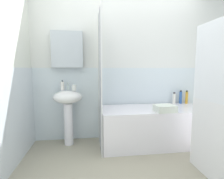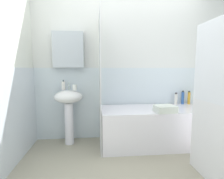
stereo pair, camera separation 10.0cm
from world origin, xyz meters
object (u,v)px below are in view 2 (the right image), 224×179
(sink, at_px, (69,105))
(toothbrush_cup, at_px, (75,88))
(soap_dispenser, at_px, (63,86))
(body_wash_bottle, at_px, (183,98))
(bathtub, at_px, (153,126))
(conditioner_bottle, at_px, (189,98))
(lotion_bottle, at_px, (176,99))
(towel_folded, at_px, (165,109))

(sink, distance_m, toothbrush_cup, 0.29)
(sink, relative_size, soap_dispenser, 5.44)
(soap_dispenser, bearing_deg, sink, -42.05)
(body_wash_bottle, bearing_deg, bathtub, -155.12)
(bathtub, relative_size, body_wash_bottle, 6.98)
(sink, bearing_deg, body_wash_bottle, 3.81)
(conditioner_bottle, height_order, lotion_bottle, conditioner_bottle)
(lotion_bottle, bearing_deg, towel_folded, -128.59)
(conditioner_bottle, bearing_deg, bathtub, -159.49)
(sink, xyz_separation_m, bathtub, (1.31, -0.15, -0.34))
(toothbrush_cup, relative_size, lotion_bottle, 0.44)
(toothbrush_cup, bearing_deg, soap_dispenser, 151.88)
(toothbrush_cup, height_order, body_wash_bottle, toothbrush_cup)
(toothbrush_cup, relative_size, body_wash_bottle, 0.39)
(soap_dispenser, relative_size, towel_folded, 0.56)
(bathtub, bearing_deg, towel_folded, -71.40)
(toothbrush_cup, bearing_deg, conditioner_bottle, 4.06)
(soap_dispenser, distance_m, towel_folded, 1.58)
(sink, bearing_deg, conditioner_bottle, 3.18)
(conditioner_bottle, xyz_separation_m, towel_folded, (-0.63, -0.50, -0.06))
(soap_dispenser, distance_m, toothbrush_cup, 0.21)
(body_wash_bottle, bearing_deg, lotion_bottle, -169.00)
(soap_dispenser, height_order, bathtub, soap_dispenser)
(sink, height_order, bathtub, sink)
(conditioner_bottle, bearing_deg, toothbrush_cup, -175.94)
(bathtub, height_order, towel_folded, towel_folded)
(toothbrush_cup, height_order, bathtub, toothbrush_cup)
(bathtub, xyz_separation_m, towel_folded, (0.08, -0.24, 0.34))
(lotion_bottle, bearing_deg, soap_dispenser, -179.18)
(bathtub, bearing_deg, sink, 173.33)
(conditioner_bottle, bearing_deg, sink, -176.82)
(body_wash_bottle, height_order, towel_folded, body_wash_bottle)
(sink, height_order, conditioner_bottle, sink)
(towel_folded, bearing_deg, lotion_bottle, 51.41)
(sink, bearing_deg, lotion_bottle, 3.27)
(soap_dispenser, distance_m, bathtub, 1.55)
(bathtub, xyz_separation_m, body_wash_bottle, (0.61, 0.28, 0.40))
(lotion_bottle, bearing_deg, conditioner_bottle, 2.52)
(bathtub, relative_size, towel_folded, 5.79)
(soap_dispenser, xyz_separation_m, toothbrush_cup, (0.19, -0.10, -0.02))
(soap_dispenser, xyz_separation_m, bathtub, (1.40, -0.23, -0.63))
(sink, height_order, toothbrush_cup, toothbrush_cup)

